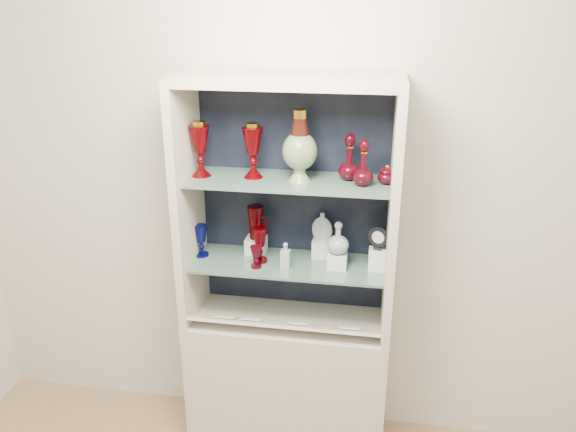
% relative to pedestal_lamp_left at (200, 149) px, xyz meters
% --- Properties ---
extents(wall_back, '(3.50, 0.02, 2.80)m').
position_rel_pedestal_lamp_left_xyz_m(wall_back, '(0.41, 0.20, -0.20)').
color(wall_back, silver).
rests_on(wall_back, ground).
extents(cabinet_base, '(1.00, 0.40, 0.75)m').
position_rel_pedestal_lamp_left_xyz_m(cabinet_base, '(0.41, -0.02, -1.22)').
color(cabinet_base, beige).
rests_on(cabinet_base, ground).
extents(cabinet_back_panel, '(0.98, 0.02, 1.15)m').
position_rel_pedestal_lamp_left_xyz_m(cabinet_back_panel, '(0.41, 0.17, -0.27)').
color(cabinet_back_panel, black).
rests_on(cabinet_back_panel, cabinet_base).
extents(cabinet_side_left, '(0.04, 0.40, 1.15)m').
position_rel_pedestal_lamp_left_xyz_m(cabinet_side_left, '(-0.07, -0.02, -0.27)').
color(cabinet_side_left, beige).
rests_on(cabinet_side_left, cabinet_base).
extents(cabinet_side_right, '(0.04, 0.40, 1.15)m').
position_rel_pedestal_lamp_left_xyz_m(cabinet_side_right, '(0.89, -0.02, -0.27)').
color(cabinet_side_right, beige).
rests_on(cabinet_side_right, cabinet_base).
extents(cabinet_top_cap, '(1.00, 0.40, 0.04)m').
position_rel_pedestal_lamp_left_xyz_m(cabinet_top_cap, '(0.41, -0.02, 0.32)').
color(cabinet_top_cap, beige).
rests_on(cabinet_top_cap, cabinet_side_left).
extents(shelf_lower, '(0.92, 0.34, 0.01)m').
position_rel_pedestal_lamp_left_xyz_m(shelf_lower, '(0.41, 0.00, -0.56)').
color(shelf_lower, slate).
rests_on(shelf_lower, cabinet_side_left).
extents(shelf_upper, '(0.92, 0.34, 0.01)m').
position_rel_pedestal_lamp_left_xyz_m(shelf_upper, '(0.41, 0.00, -0.14)').
color(shelf_upper, slate).
rests_on(shelf_upper, cabinet_side_left).
extents(label_ledge, '(0.92, 0.17, 0.09)m').
position_rel_pedestal_lamp_left_xyz_m(label_ledge, '(0.41, -0.13, -0.82)').
color(label_ledge, beige).
rests_on(label_ledge, cabinet_base).
extents(label_card_0, '(0.10, 0.06, 0.03)m').
position_rel_pedestal_lamp_left_xyz_m(label_card_0, '(0.48, -0.13, -0.80)').
color(label_card_0, white).
rests_on(label_card_0, label_ledge).
extents(label_card_1, '(0.10, 0.06, 0.03)m').
position_rel_pedestal_lamp_left_xyz_m(label_card_1, '(0.73, -0.13, -0.80)').
color(label_card_1, white).
rests_on(label_card_1, label_ledge).
extents(label_card_2, '(0.10, 0.06, 0.03)m').
position_rel_pedestal_lamp_left_xyz_m(label_card_2, '(0.12, -0.13, -0.80)').
color(label_card_2, white).
rests_on(label_card_2, label_ledge).
extents(label_card_3, '(0.10, 0.06, 0.03)m').
position_rel_pedestal_lamp_left_xyz_m(label_card_3, '(0.25, -0.13, -0.80)').
color(label_card_3, white).
rests_on(label_card_3, label_ledge).
extents(pedestal_lamp_left, '(0.12, 0.12, 0.26)m').
position_rel_pedestal_lamp_left_xyz_m(pedestal_lamp_left, '(0.00, 0.00, 0.00)').
color(pedestal_lamp_left, '#440004').
rests_on(pedestal_lamp_left, shelf_upper).
extents(pedestal_lamp_right, '(0.10, 0.10, 0.25)m').
position_rel_pedestal_lamp_left_xyz_m(pedestal_lamp_right, '(0.25, 0.02, -0.00)').
color(pedestal_lamp_right, '#440004').
rests_on(pedestal_lamp_right, shelf_upper).
extents(enamel_urn, '(0.20, 0.20, 0.32)m').
position_rel_pedestal_lamp_left_xyz_m(enamel_urn, '(0.46, -0.00, 0.03)').
color(enamel_urn, '#0A4A1A').
rests_on(enamel_urn, shelf_upper).
extents(ruby_decanter_a, '(0.11, 0.11, 0.23)m').
position_rel_pedestal_lamp_left_xyz_m(ruby_decanter_a, '(0.75, -0.03, -0.01)').
color(ruby_decanter_a, '#43050F').
rests_on(ruby_decanter_a, shelf_upper).
extents(ruby_decanter_b, '(0.12, 0.12, 0.23)m').
position_rel_pedestal_lamp_left_xyz_m(ruby_decanter_b, '(0.68, 0.05, -0.01)').
color(ruby_decanter_b, '#43050F').
rests_on(ruby_decanter_b, shelf_upper).
extents(lidded_bowl, '(0.11, 0.11, 0.09)m').
position_rel_pedestal_lamp_left_xyz_m(lidded_bowl, '(0.85, 0.01, -0.08)').
color(lidded_bowl, '#43050F').
rests_on(lidded_bowl, shelf_upper).
extents(cobalt_goblet, '(0.07, 0.07, 0.16)m').
position_rel_pedestal_lamp_left_xyz_m(cobalt_goblet, '(-0.03, 0.01, -0.47)').
color(cobalt_goblet, '#000344').
rests_on(cobalt_goblet, shelf_lower).
extents(ruby_goblet_tall, '(0.09, 0.09, 0.17)m').
position_rel_pedestal_lamp_left_xyz_m(ruby_goblet_tall, '(0.27, -0.00, -0.46)').
color(ruby_goblet_tall, '#440004').
rests_on(ruby_goblet_tall, shelf_lower).
extents(ruby_goblet_small, '(0.06, 0.06, 0.11)m').
position_rel_pedestal_lamp_left_xyz_m(ruby_goblet_small, '(0.27, -0.07, -0.49)').
color(ruby_goblet_small, '#43050F').
rests_on(ruby_goblet_small, shelf_lower).
extents(riser_ruby_pitcher, '(0.10, 0.10, 0.08)m').
position_rel_pedestal_lamp_left_xyz_m(riser_ruby_pitcher, '(0.23, 0.09, -0.51)').
color(riser_ruby_pitcher, silver).
rests_on(riser_ruby_pitcher, shelf_lower).
extents(ruby_pitcher, '(0.14, 0.11, 0.17)m').
position_rel_pedestal_lamp_left_xyz_m(ruby_pitcher, '(0.23, 0.09, -0.39)').
color(ruby_pitcher, '#440004').
rests_on(ruby_pitcher, riser_ruby_pitcher).
extents(clear_square_bottle, '(0.05, 0.05, 0.13)m').
position_rel_pedestal_lamp_left_xyz_m(clear_square_bottle, '(0.41, -0.05, -0.48)').
color(clear_square_bottle, '#929FAC').
rests_on(clear_square_bottle, shelf_lower).
extents(riser_flat_flask, '(0.09, 0.09, 0.09)m').
position_rel_pedestal_lamp_left_xyz_m(riser_flat_flask, '(0.56, 0.10, -0.50)').
color(riser_flat_flask, silver).
rests_on(riser_flat_flask, shelf_lower).
extents(flat_flask, '(0.11, 0.06, 0.14)m').
position_rel_pedestal_lamp_left_xyz_m(flat_flask, '(0.56, 0.10, -0.39)').
color(flat_flask, silver).
rests_on(flat_flask, riser_flat_flask).
extents(riser_clear_round_decanter, '(0.09, 0.09, 0.07)m').
position_rel_pedestal_lamp_left_xyz_m(riser_clear_round_decanter, '(0.65, -0.01, -0.51)').
color(riser_clear_round_decanter, silver).
rests_on(riser_clear_round_decanter, shelf_lower).
extents(clear_round_decanter, '(0.11, 0.11, 0.15)m').
position_rel_pedestal_lamp_left_xyz_m(clear_round_decanter, '(0.65, -0.01, -0.40)').
color(clear_round_decanter, '#929FAC').
rests_on(clear_round_decanter, riser_clear_round_decanter).
extents(riser_cameo_medallion, '(0.08, 0.08, 0.10)m').
position_rel_pedestal_lamp_left_xyz_m(riser_cameo_medallion, '(0.84, 0.01, -0.50)').
color(riser_cameo_medallion, silver).
rests_on(riser_cameo_medallion, shelf_lower).
extents(cameo_medallion, '(0.11, 0.07, 0.12)m').
position_rel_pedestal_lamp_left_xyz_m(cameo_medallion, '(0.84, 0.01, -0.39)').
color(cameo_medallion, black).
rests_on(cameo_medallion, riser_cameo_medallion).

